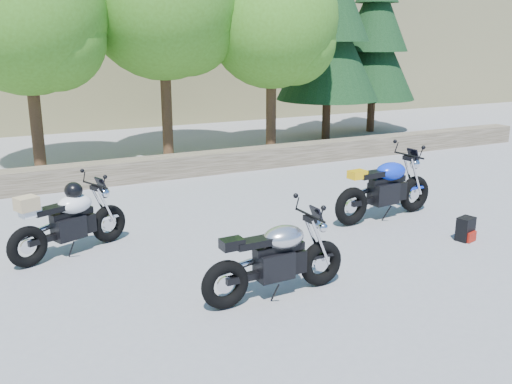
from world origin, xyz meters
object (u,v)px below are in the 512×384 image
Objects in this scene: blue_bike at (385,189)px; silver_bike at (276,260)px; white_bike at (69,220)px; backpack at (466,229)px.

silver_bike is at bearing -154.43° from blue_bike.
silver_bike is 3.82m from blue_bike.
white_bike is (-2.11, 2.65, 0.04)m from silver_bike.
backpack is (5.82, -2.20, -0.35)m from white_bike.
blue_bike is (5.38, -0.68, 0.01)m from white_bike.
white_bike reaches higher than silver_bike.
white_bike is 5.42m from blue_bike.
blue_bike is 5.77× the size of backpack.
blue_bike is at bearing 28.60° from silver_bike.
blue_bike is 1.62m from backpack.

